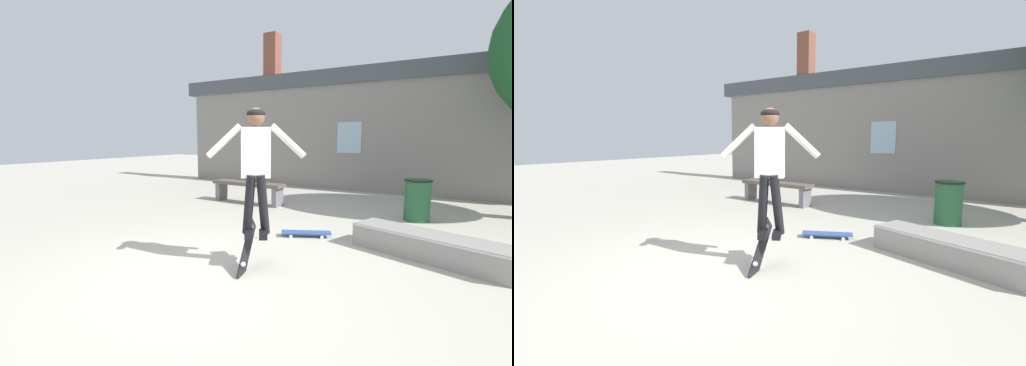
# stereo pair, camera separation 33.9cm
# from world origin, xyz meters

# --- Properties ---
(ground_plane) EXTENTS (40.00, 40.00, 0.00)m
(ground_plane) POSITION_xyz_m (0.00, 0.00, 0.00)
(ground_plane) COLOR #B2AD9E
(building_backdrop) EXTENTS (13.22, 0.52, 4.88)m
(building_backdrop) POSITION_xyz_m (-0.04, 7.23, 1.88)
(building_backdrop) COLOR gray
(building_backdrop) RESTS_ON ground_plane
(park_bench) EXTENTS (1.87, 0.45, 0.51)m
(park_bench) POSITION_xyz_m (-1.98, 3.88, 0.38)
(park_bench) COLOR brown
(park_bench) RESTS_ON ground_plane
(skate_ledge) EXTENTS (2.05, 1.14, 0.33)m
(skate_ledge) POSITION_xyz_m (2.10, 1.94, 0.16)
(skate_ledge) COLOR gray
(skate_ledge) RESTS_ON ground_plane
(trash_bin) EXTENTS (0.50, 0.50, 0.79)m
(trash_bin) POSITION_xyz_m (1.70, 4.09, 0.42)
(trash_bin) COLOR #235633
(trash_bin) RESTS_ON ground_plane
(skater) EXTENTS (1.05, 0.67, 1.53)m
(skater) POSITION_xyz_m (0.32, 0.50, 1.30)
(skater) COLOR silver
(skateboard_flipping) EXTENTS (0.27, 0.75, 0.69)m
(skateboard_flipping) POSITION_xyz_m (0.23, 0.44, 0.22)
(skateboard_flipping) COLOR black
(skateboard_resting) EXTENTS (0.78, 0.52, 0.08)m
(skateboard_resting) POSITION_xyz_m (0.33, 2.00, 0.07)
(skateboard_resting) COLOR #2D519E
(skateboard_resting) RESTS_ON ground_plane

